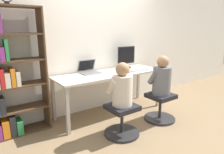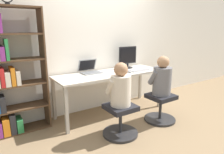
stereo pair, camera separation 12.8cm
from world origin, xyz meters
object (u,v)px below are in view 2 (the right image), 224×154
(keyboard, at_px, (139,70))
(person_at_laptop, at_px, (121,87))
(desktop_monitor, at_px, (128,57))
(bookshelf, at_px, (2,76))
(laptop, at_px, (90,70))
(office_chair_left, at_px, (160,107))
(person_at_monitor, at_px, (162,78))
(office_chair_right, at_px, (120,120))

(keyboard, bearing_deg, person_at_laptop, -145.34)
(desktop_monitor, bearing_deg, bookshelf, -179.53)
(laptop, distance_m, person_at_laptop, 0.96)
(office_chair_left, relative_size, person_at_monitor, 0.82)
(keyboard, relative_size, person_at_monitor, 0.61)
(office_chair_right, bearing_deg, person_at_monitor, 0.67)
(laptop, xyz_separation_m, office_chair_left, (0.84, -0.96, -0.58))
(person_at_laptop, bearing_deg, person_at_monitor, 0.39)
(office_chair_right, bearing_deg, bookshelf, 146.17)
(desktop_monitor, relative_size, person_at_monitor, 0.66)
(office_chair_right, bearing_deg, person_at_laptop, 90.00)
(office_chair_left, relative_size, bookshelf, 0.29)
(laptop, height_order, office_chair_right, laptop)
(keyboard, height_order, person_at_monitor, person_at_monitor)
(laptop, xyz_separation_m, bookshelf, (-1.40, -0.03, 0.08))
(laptop, bearing_deg, bookshelf, -178.72)
(office_chair_left, bearing_deg, person_at_laptop, -179.92)
(desktop_monitor, bearing_deg, office_chair_left, -90.54)
(desktop_monitor, distance_m, bookshelf, 2.25)
(office_chair_right, relative_size, person_at_monitor, 0.82)
(office_chair_left, height_order, person_at_laptop, person_at_laptop)
(desktop_monitor, distance_m, keyboard, 0.39)
(person_at_monitor, bearing_deg, office_chair_right, -179.33)
(desktop_monitor, xyz_separation_m, laptop, (-0.85, 0.01, -0.17))
(office_chair_left, bearing_deg, office_chair_right, -179.63)
(office_chair_left, distance_m, bookshelf, 2.51)
(laptop, xyz_separation_m, keyboard, (0.87, -0.35, -0.04))
(desktop_monitor, xyz_separation_m, bookshelf, (-2.25, -0.02, -0.08))
(desktop_monitor, relative_size, laptop, 1.22)
(laptop, distance_m, person_at_monitor, 1.27)
(keyboard, relative_size, office_chair_left, 0.74)
(laptop, bearing_deg, person_at_laptop, -90.61)
(laptop, height_order, person_at_laptop, person_at_laptop)
(person_at_monitor, bearing_deg, bookshelf, 157.67)
(person_at_laptop, height_order, bookshelf, bookshelf)
(bookshelf, bearing_deg, keyboard, -7.91)
(laptop, xyz_separation_m, office_chair_right, (-0.01, -0.96, -0.58))
(office_chair_left, bearing_deg, laptop, 131.37)
(office_chair_right, xyz_separation_m, person_at_monitor, (0.85, 0.01, 0.52))
(office_chair_right, height_order, person_at_monitor, person_at_monitor)
(laptop, bearing_deg, person_at_monitor, -48.49)
(laptop, relative_size, person_at_monitor, 0.54)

